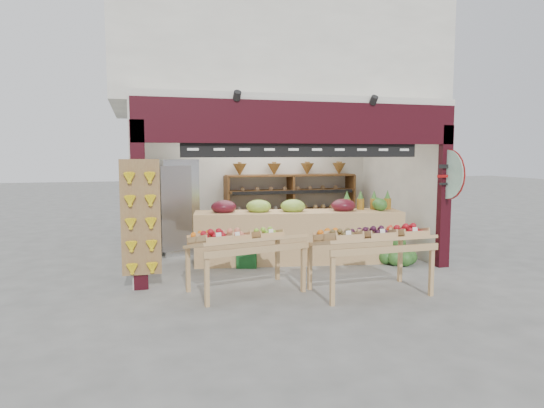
{
  "coord_description": "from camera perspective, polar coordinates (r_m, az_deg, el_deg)",
  "views": [
    {
      "loc": [
        -2.82,
        -8.81,
        2.14
      ],
      "look_at": [
        -0.35,
        -0.2,
        1.2
      ],
      "focal_mm": 32.0,
      "sensor_mm": 36.0,
      "label": 1
    }
  ],
  "objects": [
    {
      "name": "ground",
      "position": [
        9.5,
        1.72,
        -7.02
      ],
      "size": [
        60.0,
        60.0,
        0.0
      ],
      "primitive_type": "plane",
      "color": "#62625D",
      "rests_on": "ground"
    },
    {
      "name": "shop_structure",
      "position": [
        10.95,
        -0.87,
        15.37
      ],
      "size": [
        6.36,
        5.12,
        5.4
      ],
      "color": "silver",
      "rests_on": "ground"
    },
    {
      "name": "banana_board",
      "position": [
        7.71,
        -15.19,
        -1.84
      ],
      "size": [
        0.6,
        0.15,
        1.8
      ],
      "color": "olive",
      "rests_on": "ground"
    },
    {
      "name": "gift_sign",
      "position": [
        9.48,
        20.03,
        3.29
      ],
      "size": [
        0.04,
        0.93,
        0.92
      ],
      "color": "silver",
      "rests_on": "ground"
    },
    {
      "name": "back_shelving",
      "position": [
        11.37,
        2.21,
        0.96
      ],
      "size": [
        3.1,
        0.51,
        1.91
      ],
      "color": "brown",
      "rests_on": "ground"
    },
    {
      "name": "refrigerator",
      "position": [
        10.55,
        -11.32,
        -0.29
      ],
      "size": [
        0.98,
        0.98,
        2.01
      ],
      "primitive_type": "cube",
      "rotation": [
        0.0,
        0.0,
        0.3
      ],
      "color": "silver",
      "rests_on": "ground"
    },
    {
      "name": "cardboard_stack",
      "position": [
        9.34,
        -4.71,
        -5.83
      ],
      "size": [
        1.06,
        0.75,
        0.62
      ],
      "color": "silver",
      "rests_on": "ground"
    },
    {
      "name": "mid_counter",
      "position": [
        9.55,
        3.02,
        -3.6
      ],
      "size": [
        4.11,
        1.47,
        1.24
      ],
      "color": "tan",
      "rests_on": "ground"
    },
    {
      "name": "display_table_left",
      "position": [
        7.46,
        -4.16,
        -4.21
      ],
      "size": [
        1.85,
        1.27,
        1.07
      ],
      "color": "tan",
      "rests_on": "ground"
    },
    {
      "name": "display_table_right",
      "position": [
        7.54,
        11.44,
        -3.85
      ],
      "size": [
        1.76,
        1.0,
        1.09
      ],
      "color": "tan",
      "rests_on": "ground"
    },
    {
      "name": "watermelon_pile",
      "position": [
        9.74,
        14.38,
        -5.59
      ],
      "size": [
        0.71,
        0.73,
        0.56
      ],
      "color": "#1B4B19",
      "rests_on": "ground"
    }
  ]
}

